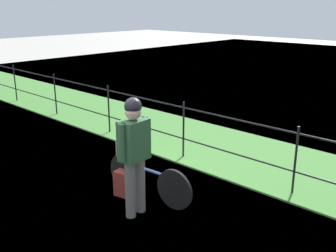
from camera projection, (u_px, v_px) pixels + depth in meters
name	position (u px, v px, depth m)	size (l,w,h in m)	color
ground_plane	(94.00, 194.00, 6.11)	(60.00, 60.00, 0.00)	#B2ADA3
grass_strip	(211.00, 145.00, 8.20)	(27.00, 2.40, 0.03)	#478438
iron_fence	(184.00, 126.00, 7.38)	(18.04, 0.04, 1.11)	black
bicycle_main	(147.00, 179.00, 5.89)	(1.59, 0.22, 0.61)	black
wooden_crate	(130.00, 149.00, 5.98)	(0.35, 0.25, 0.22)	#A87F51
terrier_dog	(131.00, 138.00, 5.91)	(0.32, 0.16, 0.18)	tan
cyclist_person	(134.00, 147.00, 5.25)	(0.29, 0.54, 1.68)	slate
backpack_on_paving	(124.00, 184.00, 6.02)	(0.28, 0.18, 0.40)	maroon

